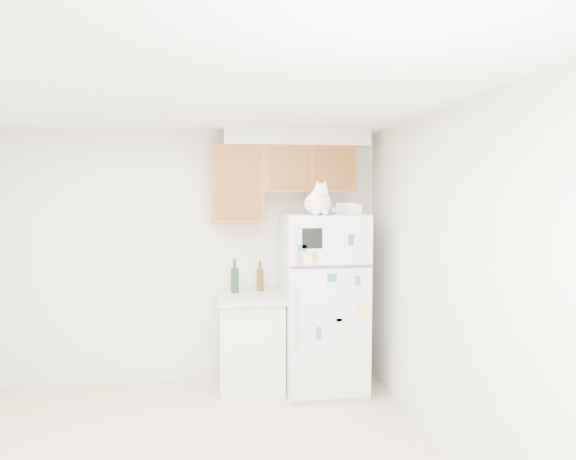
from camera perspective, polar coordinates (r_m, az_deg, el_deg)
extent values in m
cube|color=silver|center=(5.22, -11.17, -3.01)|extent=(3.80, 0.04, 2.50)
cube|color=silver|center=(3.60, 18.61, -6.53)|extent=(0.04, 4.00, 2.50)
cube|color=white|center=(3.23, -13.70, 14.63)|extent=(3.80, 4.00, 0.04)
cube|color=brown|center=(5.07, 2.31, 6.76)|extent=(0.90, 0.33, 0.45)
cube|color=brown|center=(4.99, -5.66, 5.06)|extent=(0.50, 0.33, 0.75)
cube|color=silver|center=(5.08, 0.89, 10.15)|extent=(1.40, 0.37, 0.15)
cube|color=silver|center=(5.00, 3.90, -7.91)|extent=(0.76, 0.72, 1.70)
cube|color=silver|center=(4.54, 4.90, -1.20)|extent=(0.74, 0.03, 0.44)
cube|color=silver|center=(4.70, 4.83, -11.44)|extent=(0.74, 0.03, 1.19)
cube|color=#59595B|center=(4.57, 4.88, -4.00)|extent=(0.74, 0.03, 0.02)
cylinder|color=silver|center=(4.45, 0.96, -1.36)|extent=(0.02, 0.02, 0.32)
cylinder|color=silver|center=(4.57, 0.95, -9.74)|extent=(0.02, 0.02, 0.55)
cube|color=black|center=(4.49, 2.71, -0.93)|extent=(0.18, 0.00, 0.18)
cube|color=white|center=(4.55, 2.94, -6.58)|extent=(0.22, 0.00, 0.28)
cube|color=teal|center=(4.65, 3.42, -11.36)|extent=(0.05, 0.00, 0.11)
cube|color=#A47598|center=(4.49, 1.33, -3.33)|extent=(0.05, 0.00, 0.10)
cube|color=silver|center=(4.67, 5.71, -10.30)|extent=(0.05, 0.00, 0.09)
cube|color=teal|center=(4.63, 7.75, -5.56)|extent=(0.05, 0.00, 0.08)
cube|color=#D2EA52|center=(4.70, 8.31, -8.83)|extent=(0.11, 0.00, 0.10)
cube|color=#23698F|center=(4.57, 4.93, -5.32)|extent=(0.08, 0.00, 0.07)
cube|color=teal|center=(4.48, 1.56, -2.07)|extent=(0.08, 0.00, 0.06)
cube|color=white|center=(4.66, 5.81, -9.74)|extent=(0.08, 0.00, 0.06)
cube|color=#256394|center=(4.56, 7.05, -1.07)|extent=(0.05, 0.00, 0.10)
cube|color=orange|center=(4.51, 2.99, -3.05)|extent=(0.05, 0.00, 0.09)
cube|color=white|center=(5.08, -4.10, -12.52)|extent=(0.60, 0.60, 0.88)
cube|color=beige|center=(4.94, -4.12, -7.48)|extent=(0.64, 0.64, 0.04)
ellipsoid|color=white|center=(4.64, 3.32, 2.94)|extent=(0.24, 0.33, 0.21)
ellipsoid|color=white|center=(4.55, 3.55, 3.49)|extent=(0.18, 0.14, 0.20)
sphere|color=white|center=(4.50, 3.68, 4.43)|extent=(0.12, 0.12, 0.12)
cone|color=white|center=(4.49, 3.27, 5.21)|extent=(0.04, 0.04, 0.05)
cone|color=white|center=(4.51, 4.10, 5.21)|extent=(0.04, 0.04, 0.05)
cone|color=#D88C8C|center=(4.49, 3.29, 5.15)|extent=(0.02, 0.02, 0.03)
cone|color=#D88C8C|center=(4.50, 4.11, 5.15)|extent=(0.02, 0.02, 0.03)
sphere|color=white|center=(4.45, 3.81, 4.19)|extent=(0.05, 0.05, 0.05)
sphere|color=white|center=(4.51, 3.11, 2.06)|extent=(0.07, 0.07, 0.07)
sphere|color=white|center=(4.53, 4.16, 2.06)|extent=(0.07, 0.07, 0.07)
cylinder|color=white|center=(4.78, 4.27, 2.19)|extent=(0.15, 0.21, 0.07)
cube|color=white|center=(4.98, 6.41, 2.46)|extent=(0.21, 0.17, 0.10)
cube|color=white|center=(4.90, 7.29, 2.36)|extent=(0.17, 0.15, 0.09)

